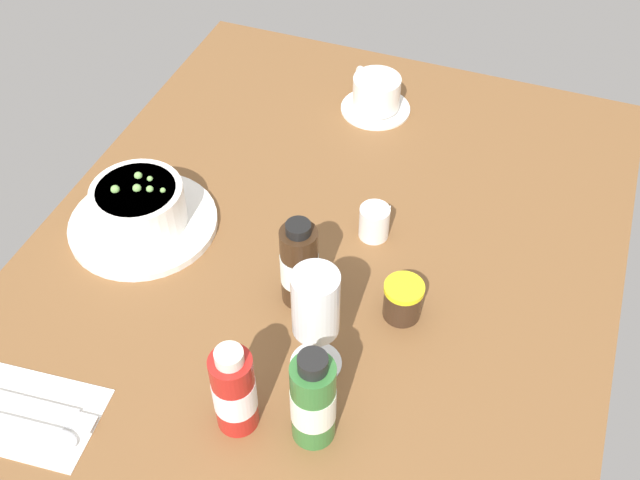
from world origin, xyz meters
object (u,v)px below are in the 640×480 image
object	(u,v)px
porridge_bowl	(140,209)
creamer_jug	(375,222)
jam_jar	(403,300)
coffee_cup	(376,95)
sauce_bottle_green	(313,401)
wine_glass	(316,308)
sauce_bottle_brown	(301,266)
sauce_bottle_red	(236,391)
cutlery_setting	(31,415)

from	to	relation	value
porridge_bowl	creamer_jug	xyz separation A→B (cm)	(-10.49, 33.09, -0.84)
porridge_bowl	jam_jar	xyz separation A→B (cm)	(2.49, 41.11, -0.63)
coffee_cup	sauce_bottle_green	xyz separation A→B (cm)	(63.42, 12.31, 3.70)
wine_glass	sauce_bottle_brown	world-z (taller)	wine_glass
porridge_bowl	coffee_cup	xyz separation A→B (cm)	(-40.11, 23.94, -0.39)
porridge_bowl	wine_glass	world-z (taller)	wine_glass
creamer_jug	wine_glass	world-z (taller)	wine_glass
jam_jar	sauce_bottle_red	xyz separation A→B (cm)	(22.52, -13.80, 3.45)
porridge_bowl	wine_glass	bearing A→B (deg)	66.89
wine_glass	cutlery_setting	bearing A→B (deg)	-57.00
porridge_bowl	coffee_cup	world-z (taller)	porridge_bowl
coffee_cup	sauce_bottle_red	bearing A→B (deg)	2.97
jam_jar	sauce_bottle_red	distance (cm)	26.64
creamer_jug	sauce_bottle_green	size ratio (longest dim) A/B	0.38
jam_jar	sauce_bottle_green	size ratio (longest dim) A/B	0.38
sauce_bottle_green	sauce_bottle_red	distance (cm)	9.10
creamer_jug	sauce_bottle_brown	bearing A→B (deg)	-20.70
coffee_cup	sauce_bottle_green	bearing A→B (deg)	10.98
sauce_bottle_brown	jam_jar	bearing A→B (deg)	98.31
sauce_bottle_green	coffee_cup	bearing A→B (deg)	-169.02
sauce_bottle_brown	cutlery_setting	bearing A→B (deg)	-39.75
coffee_cup	jam_jar	world-z (taller)	coffee_cup
sauce_bottle_red	sauce_bottle_brown	world-z (taller)	sauce_bottle_brown
creamer_jug	jam_jar	bearing A→B (deg)	31.72
cutlery_setting	sauce_bottle_green	world-z (taller)	sauce_bottle_green
cutlery_setting	creamer_jug	world-z (taller)	creamer_jug
cutlery_setting	jam_jar	size ratio (longest dim) A/B	3.21
sauce_bottle_red	sauce_bottle_brown	size ratio (longest dim) A/B	0.98
coffee_cup	sauce_bottle_brown	distance (cm)	44.86
creamer_jug	jam_jar	world-z (taller)	same
sauce_bottle_green	cutlery_setting	bearing A→B (deg)	-72.90
sauce_bottle_brown	coffee_cup	bearing A→B (deg)	-175.51
coffee_cup	creamer_jug	xyz separation A→B (cm)	(29.62, 9.16, -0.45)
wine_glass	sauce_bottle_red	size ratio (longest dim) A/B	1.22
sauce_bottle_red	sauce_bottle_green	bearing A→B (deg)	100.74
sauce_bottle_green	sauce_bottle_brown	xyz separation A→B (cm)	(-18.83, -8.81, -0.32)
coffee_cup	wine_glass	xyz separation A→B (cm)	(54.23, 9.16, 8.22)
cutlery_setting	creamer_jug	distance (cm)	53.10
wine_glass	sauce_bottle_red	distance (cm)	13.30
coffee_cup	sauce_bottle_brown	size ratio (longest dim) A/B	0.87
sauce_bottle_green	sauce_bottle_brown	size ratio (longest dim) A/B	1.07
creamer_jug	coffee_cup	bearing A→B (deg)	-162.82
cutlery_setting	wine_glass	xyz separation A→B (cm)	(-19.31, 29.74, 11.12)
creamer_jug	cutlery_setting	bearing A→B (deg)	-34.10
sauce_bottle_red	coffee_cup	bearing A→B (deg)	-177.03
porridge_bowl	sauce_bottle_green	distance (cm)	43.22
cutlery_setting	jam_jar	world-z (taller)	jam_jar
sauce_bottle_green	creamer_jug	bearing A→B (deg)	-174.67
cutlery_setting	coffee_cup	distance (cm)	76.42
sauce_bottle_green	sauce_bottle_red	size ratio (longest dim) A/B	1.09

